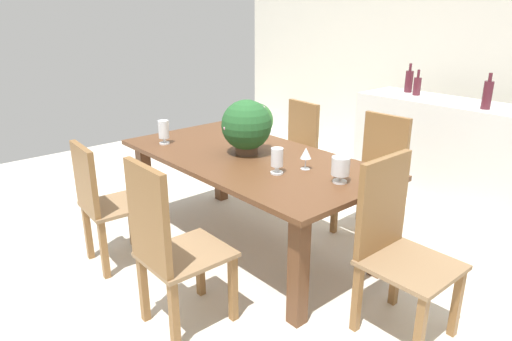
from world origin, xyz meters
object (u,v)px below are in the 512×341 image
(wine_bottle_clear, at_px, (417,86))
(crystal_vase_left, at_px, (341,167))
(chair_far_left, at_px, (295,147))
(wine_bottle_tall, at_px, (487,94))
(wine_bottle_green, at_px, (409,81))
(chair_near_right, at_px, (168,243))
(flower_centerpiece, at_px, (246,126))
(chair_near_left, at_px, (102,200))
(dining_table, at_px, (250,170))
(chair_foot_end, at_px, (395,240))
(crystal_vase_center_near, at_px, (277,159))
(chair_far_right, at_px, (377,169))
(kitchen_counter, at_px, (447,150))
(potted_plant_floor, at_px, (257,124))
(wine_glass, at_px, (306,154))
(crystal_vase_right, at_px, (164,130))

(wine_bottle_clear, bearing_deg, crystal_vase_left, -70.69)
(chair_far_left, relative_size, wine_bottle_tall, 3.07)
(wine_bottle_clear, bearing_deg, wine_bottle_tall, -11.62)
(chair_far_left, height_order, wine_bottle_green, wine_bottle_green)
(chair_near_right, distance_m, flower_centerpiece, 1.20)
(chair_near_left, bearing_deg, dining_table, -111.95)
(chair_foot_end, xyz_separation_m, crystal_vase_center_near, (-0.85, -0.11, 0.29))
(crystal_vase_left, bearing_deg, chair_far_right, 110.30)
(chair_far_right, relative_size, chair_far_left, 1.03)
(chair_near_left, bearing_deg, wine_bottle_tall, -109.65)
(kitchen_counter, bearing_deg, wine_bottle_clear, 175.70)
(wine_bottle_tall, relative_size, potted_plant_floor, 0.52)
(flower_centerpiece, distance_m, wine_bottle_tall, 2.15)
(crystal_vase_center_near, bearing_deg, chair_foot_end, 7.49)
(dining_table, bearing_deg, wine_bottle_tall, 67.43)
(dining_table, distance_m, chair_near_left, 1.08)
(wine_glass, xyz_separation_m, potted_plant_floor, (-2.52, 1.78, -0.54))
(chair_near_right, distance_m, wine_glass, 1.12)
(flower_centerpiece, bearing_deg, wine_bottle_green, 90.66)
(flower_centerpiece, height_order, kitchen_counter, flower_centerpiece)
(crystal_vase_center_near, bearing_deg, chair_far_right, 87.50)
(wine_bottle_tall, bearing_deg, potted_plant_floor, -177.80)
(crystal_vase_right, bearing_deg, chair_near_left, -70.81)
(kitchen_counter, bearing_deg, crystal_vase_left, -81.29)
(chair_near_left, relative_size, crystal_vase_center_near, 5.28)
(chair_near_right, distance_m, chair_near_left, 0.93)
(chair_far_left, xyz_separation_m, wine_glass, (0.93, -0.87, 0.33))
(dining_table, xyz_separation_m, crystal_vase_left, (0.79, 0.07, 0.21))
(crystal_vase_left, bearing_deg, flower_centerpiece, -176.28)
(chair_far_left, height_order, wine_bottle_clear, wine_bottle_clear)
(dining_table, relative_size, kitchen_counter, 1.15)
(chair_near_right, xyz_separation_m, chair_foot_end, (0.80, 0.98, 0.00))
(chair_far_right, relative_size, crystal_vase_center_near, 5.58)
(chair_far_right, height_order, crystal_vase_right, chair_far_right)
(chair_far_right, relative_size, crystal_vase_left, 5.85)
(wine_bottle_tall, height_order, wine_bottle_clear, wine_bottle_tall)
(flower_centerpiece, bearing_deg, wine_glass, 8.31)
(chair_far_left, xyz_separation_m, crystal_vase_left, (1.25, -0.89, 0.32))
(chair_near_left, height_order, wine_bottle_green, wine_bottle_green)
(dining_table, bearing_deg, wine_glass, 11.34)
(crystal_vase_center_near, distance_m, wine_bottle_green, 2.40)
(chair_far_right, distance_m, crystal_vase_right, 1.76)
(kitchen_counter, xyz_separation_m, wine_bottle_clear, (-0.41, 0.03, 0.57))
(chair_near_right, xyz_separation_m, wine_bottle_green, (-0.54, 3.21, 0.52))
(kitchen_counter, bearing_deg, dining_table, -102.87)
(dining_table, height_order, chair_foot_end, chair_foot_end)
(chair_foot_end, height_order, crystal_vase_left, chair_foot_end)
(flower_centerpiece, height_order, wine_bottle_tall, wine_bottle_tall)
(chair_foot_end, xyz_separation_m, wine_bottle_green, (-1.34, 2.23, 0.51))
(crystal_vase_right, xyz_separation_m, wine_glass, (1.17, 0.41, -0.00))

